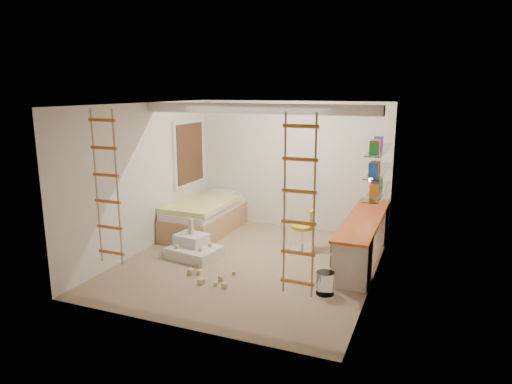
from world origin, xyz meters
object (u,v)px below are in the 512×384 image
at_px(desk, 363,237).
at_px(swivel_chair, 303,236).
at_px(bed, 205,216).
at_px(play_platform, 194,248).

bearing_deg(desk, swivel_chair, 177.61).
bearing_deg(bed, play_platform, -70.01).
relative_size(desk, swivel_chair, 3.63).
bearing_deg(play_platform, bed, 109.99).
height_order(swivel_chair, play_platform, swivel_chair).
xyz_separation_m(swivel_chair, play_platform, (-1.68, -0.97, -0.14)).
height_order(bed, play_platform, bed).
bearing_deg(swivel_chair, bed, 171.52).
bearing_deg(bed, desk, -6.49).
bearing_deg(desk, bed, 173.51).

